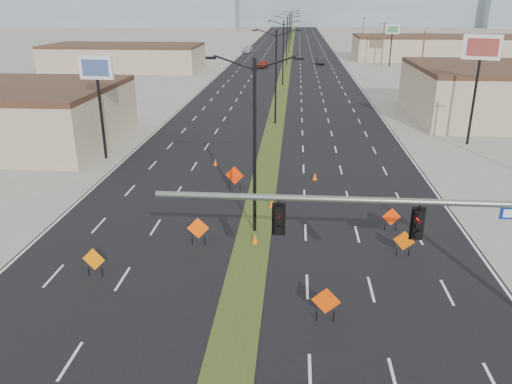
# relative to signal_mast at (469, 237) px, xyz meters

# --- Properties ---
(ground) EXTENTS (600.00, 600.00, 0.00)m
(ground) POSITION_rel_signal_mast_xyz_m (-8.56, -2.00, -4.79)
(ground) COLOR gray
(ground) RESTS_ON ground
(road_surface) EXTENTS (25.00, 400.00, 0.02)m
(road_surface) POSITION_rel_signal_mast_xyz_m (-8.56, 98.00, -4.79)
(road_surface) COLOR black
(road_surface) RESTS_ON ground
(median_strip) EXTENTS (2.00, 400.00, 0.04)m
(median_strip) POSITION_rel_signal_mast_xyz_m (-8.56, 98.00, -4.79)
(median_strip) COLOR #2D4418
(median_strip) RESTS_ON ground
(building_sw_far) EXTENTS (30.00, 14.00, 4.50)m
(building_sw_far) POSITION_rel_signal_mast_xyz_m (-40.56, 83.00, -2.54)
(building_sw_far) COLOR tan
(building_sw_far) RESTS_ON ground
(building_se_far) EXTENTS (44.00, 16.00, 5.00)m
(building_se_far) POSITION_rel_signal_mast_xyz_m (29.44, 108.00, -2.29)
(building_se_far) COLOR tan
(building_se_far) RESTS_ON ground
(mesa_west) EXTENTS (180.00, 50.00, 22.00)m
(mesa_west) POSITION_rel_signal_mast_xyz_m (-128.56, 278.00, 6.21)
(mesa_west) COLOR gray
(mesa_west) RESTS_ON ground
(mesa_center) EXTENTS (220.00, 50.00, 28.00)m
(mesa_center) POSITION_rel_signal_mast_xyz_m (31.44, 298.00, 9.21)
(mesa_center) COLOR gray
(mesa_center) RESTS_ON ground
(signal_mast) EXTENTS (16.30, 0.60, 8.00)m
(signal_mast) POSITION_rel_signal_mast_xyz_m (0.00, 0.00, 0.00)
(signal_mast) COLOR slate
(signal_mast) RESTS_ON ground
(streetlight_0) EXTENTS (5.15, 0.24, 10.02)m
(streetlight_0) POSITION_rel_signal_mast_xyz_m (-8.56, 10.00, 0.63)
(streetlight_0) COLOR black
(streetlight_0) RESTS_ON ground
(streetlight_1) EXTENTS (5.15, 0.24, 10.02)m
(streetlight_1) POSITION_rel_signal_mast_xyz_m (-8.56, 38.00, 0.63)
(streetlight_1) COLOR black
(streetlight_1) RESTS_ON ground
(streetlight_2) EXTENTS (5.15, 0.24, 10.02)m
(streetlight_2) POSITION_rel_signal_mast_xyz_m (-8.56, 66.00, 0.63)
(streetlight_2) COLOR black
(streetlight_2) RESTS_ON ground
(streetlight_3) EXTENTS (5.15, 0.24, 10.02)m
(streetlight_3) POSITION_rel_signal_mast_xyz_m (-8.56, 94.00, 0.63)
(streetlight_3) COLOR black
(streetlight_3) RESTS_ON ground
(streetlight_4) EXTENTS (5.15, 0.24, 10.02)m
(streetlight_4) POSITION_rel_signal_mast_xyz_m (-8.56, 122.00, 0.63)
(streetlight_4) COLOR black
(streetlight_4) RESTS_ON ground
(streetlight_5) EXTENTS (5.15, 0.24, 10.02)m
(streetlight_5) POSITION_rel_signal_mast_xyz_m (-8.56, 150.00, 0.63)
(streetlight_5) COLOR black
(streetlight_5) RESTS_ON ground
(streetlight_6) EXTENTS (5.15, 0.24, 10.02)m
(streetlight_6) POSITION_rel_signal_mast_xyz_m (-8.56, 178.00, 0.63)
(streetlight_6) COLOR black
(streetlight_6) RESTS_ON ground
(utility_pole_1) EXTENTS (1.60, 0.20, 9.00)m
(utility_pole_1) POSITION_rel_signal_mast_xyz_m (11.44, 58.00, -0.12)
(utility_pole_1) COLOR #4C3823
(utility_pole_1) RESTS_ON ground
(utility_pole_2) EXTENTS (1.60, 0.20, 9.00)m
(utility_pole_2) POSITION_rel_signal_mast_xyz_m (11.44, 93.00, -0.12)
(utility_pole_2) COLOR #4C3823
(utility_pole_2) RESTS_ON ground
(utility_pole_3) EXTENTS (1.60, 0.20, 9.00)m
(utility_pole_3) POSITION_rel_signal_mast_xyz_m (11.44, 128.00, -0.12)
(utility_pole_3) COLOR #4C3823
(utility_pole_3) RESTS_ON ground
(car_left) EXTENTS (2.37, 4.67, 1.52)m
(car_left) POSITION_rel_signal_mast_xyz_m (-13.41, 88.86, -4.03)
(car_left) COLOR maroon
(car_left) RESTS_ON ground
(car_mid) EXTENTS (1.69, 4.35, 1.41)m
(car_mid) POSITION_rel_signal_mast_xyz_m (-1.24, 95.89, -4.09)
(car_mid) COLOR black
(car_mid) RESTS_ON ground
(car_far) EXTENTS (2.81, 5.78, 1.62)m
(car_far) POSITION_rel_signal_mast_xyz_m (-19.69, 121.96, -3.98)
(car_far) COLOR #ADB1B7
(car_far) RESTS_ON ground
(construction_sign_0) EXTENTS (1.17, 0.17, 1.57)m
(construction_sign_0) POSITION_rel_signal_mast_xyz_m (-15.94, 4.11, -3.87)
(construction_sign_0) COLOR orange
(construction_sign_0) RESTS_ON ground
(construction_sign_1) EXTENTS (1.23, 0.16, 1.64)m
(construction_sign_1) POSITION_rel_signal_mast_xyz_m (-11.53, 7.96, -3.83)
(construction_sign_1) COLOR #FF5305
(construction_sign_1) RESTS_ON ground
(construction_sign_2) EXTENTS (1.35, 0.27, 1.81)m
(construction_sign_2) POSITION_rel_signal_mast_xyz_m (-10.56, 16.75, -3.72)
(construction_sign_2) COLOR #FF3105
(construction_sign_2) RESTS_ON ground
(construction_sign_3) EXTENTS (1.22, 0.19, 1.64)m
(construction_sign_3) POSITION_rel_signal_mast_xyz_m (-4.86, 1.29, -3.83)
(construction_sign_3) COLOR #ED4104
(construction_sign_3) RESTS_ON ground
(construction_sign_4) EXTENTS (1.06, 0.37, 1.47)m
(construction_sign_4) POSITION_rel_signal_mast_xyz_m (-0.44, 7.50, -3.93)
(construction_sign_4) COLOR #E05704
(construction_sign_4) RESTS_ON ground
(construction_sign_5) EXTENTS (1.08, 0.12, 1.45)m
(construction_sign_5) POSITION_rel_signal_mast_xyz_m (-0.54, 10.69, -3.95)
(construction_sign_5) COLOR #FF3605
(construction_sign_5) RESTS_ON ground
(cone_0) EXTENTS (0.38, 0.38, 0.61)m
(cone_0) POSITION_rel_signal_mast_xyz_m (-8.41, 8.32, -4.49)
(cone_0) COLOR #F45505
(cone_0) RESTS_ON ground
(cone_1) EXTENTS (0.42, 0.42, 0.67)m
(cone_1) POSITION_rel_signal_mast_xyz_m (-7.73, 13.66, -4.46)
(cone_1) COLOR #FF5405
(cone_1) RESTS_ON ground
(cone_2) EXTENTS (0.38, 0.38, 0.58)m
(cone_2) POSITION_rel_signal_mast_xyz_m (-4.73, 19.43, -4.50)
(cone_2) COLOR #FF6205
(cone_2) RESTS_ON ground
(cone_3) EXTENTS (0.42, 0.42, 0.59)m
(cone_3) POSITION_rel_signal_mast_xyz_m (-12.84, 22.37, -4.50)
(cone_3) COLOR #F84905
(cone_3) RESTS_ON ground
(pole_sign_west) EXTENTS (2.84, 0.59, 8.65)m
(pole_sign_west) POSITION_rel_signal_mast_xyz_m (-22.66, 23.70, 2.22)
(pole_sign_west) COLOR black
(pole_sign_west) RESTS_ON ground
(pole_sign_east_near) EXTENTS (3.18, 1.51, 10.04)m
(pole_sign_east_near) POSITION_rel_signal_mast_xyz_m (10.11, 30.90, 3.43)
(pole_sign_east_near) COLOR black
(pole_sign_east_near) RESTS_ON ground
(pole_sign_east_far) EXTENTS (2.75, 0.52, 8.40)m
(pole_sign_east_far) POSITION_rel_signal_mast_xyz_m (13.24, 93.37, 2.00)
(pole_sign_east_far) COLOR black
(pole_sign_east_far) RESTS_ON ground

